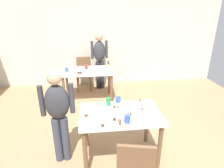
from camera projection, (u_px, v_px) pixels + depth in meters
The scene contains 36 objects.
ground_plane at pixel (128, 157), 2.84m from camera, with size 6.40×6.40×0.00m, color #9E7A56.
wall_back at pixel (108, 39), 5.31m from camera, with size 6.40×0.10×2.60m, color beige.
dining_table_near at pixel (120, 120), 2.63m from camera, with size 1.10×0.71×0.75m.
dining_table_far at pixel (88, 75), 4.43m from camera, with size 1.19×0.71×0.75m.
chair_near_table at pixel (135, 168), 2.02m from camera, with size 0.48×0.48×0.87m.
chair_far_table at pixel (84, 71), 5.13m from camera, with size 0.40×0.40×0.87m.
person_girl_near at pixel (58, 111), 2.51m from camera, with size 0.45×0.23×1.38m.
person_adult_far at pixel (100, 56), 5.00m from camera, with size 0.46×0.24×1.52m.
mixing_bowl at pixel (98, 111), 2.55m from camera, with size 0.20×0.20×0.09m, color white.
soda_can at pixel (108, 102), 2.77m from camera, with size 0.07×0.07×0.12m, color #198438.
fork_near at pixel (148, 105), 2.80m from camera, with size 0.17×0.02×0.01m, color silver.
cup_near_0 at pixel (127, 119), 2.35m from camera, with size 0.08×0.08×0.11m, color #3351B2.
cup_near_1 at pixel (118, 100), 2.86m from camera, with size 0.08×0.08×0.09m, color #3351B2.
cup_near_2 at pixel (117, 113), 2.51m from camera, with size 0.07×0.07×0.09m, color white.
cake_ball_0 at pixel (120, 120), 2.37m from camera, with size 0.05×0.05×0.05m, color brown.
cake_ball_1 at pixel (118, 107), 2.70m from camera, with size 0.04×0.04×0.04m, color brown.
cake_ball_2 at pixel (97, 104), 2.78m from camera, with size 0.04×0.04×0.04m, color brown.
cake_ball_3 at pixel (109, 101), 2.88m from camera, with size 0.04×0.04×0.04m, color brown.
cake_ball_4 at pixel (94, 108), 2.67m from camera, with size 0.04×0.04×0.04m, color #3D2319.
cake_ball_5 at pixel (86, 115), 2.48m from camera, with size 0.05×0.05×0.05m, color brown.
cake_ball_6 at pixel (142, 109), 2.65m from camera, with size 0.04×0.04×0.04m, color brown.
cake_ball_7 at pixel (131, 114), 2.53m from camera, with size 0.04×0.04×0.04m, color brown.
cake_ball_8 at pixel (115, 106), 2.71m from camera, with size 0.05×0.05×0.05m, color brown.
cake_ball_9 at pixel (120, 123), 2.32m from camera, with size 0.04×0.04×0.04m, color brown.
cake_ball_10 at pixel (103, 125), 2.28m from camera, with size 0.05×0.05×0.05m, color brown.
cake_ball_11 at pixel (140, 100), 2.89m from camera, with size 0.05×0.05×0.05m, color brown.
cake_ball_12 at pixel (115, 119), 2.40m from camera, with size 0.04×0.04×0.04m, color #3D2319.
pitcher_far at pixel (69, 65), 4.46m from camera, with size 0.11×0.11×0.20m, color white.
cup_far_0 at pixel (86, 67), 4.45m from camera, with size 0.07×0.07×0.10m, color red.
cup_far_1 at pixel (67, 70), 4.27m from camera, with size 0.08×0.08×0.09m, color #3351B2.
donut_far_0 at pixel (109, 65), 4.70m from camera, with size 0.10×0.10×0.03m, color gold.
donut_far_1 at pixel (101, 72), 4.20m from camera, with size 0.10×0.10×0.03m, color pink.
donut_far_2 at pixel (93, 69), 4.38m from camera, with size 0.13×0.13×0.04m, color white.
donut_far_3 at pixel (105, 71), 4.29m from camera, with size 0.13×0.13×0.04m, color pink.
donut_far_4 at pixel (80, 73), 4.15m from camera, with size 0.12×0.12×0.04m, color brown.
donut_far_5 at pixel (72, 69), 4.39m from camera, with size 0.13×0.13×0.04m, color white.
Camera 1 is at (-0.49, -2.18, 2.08)m, focal length 30.24 mm.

